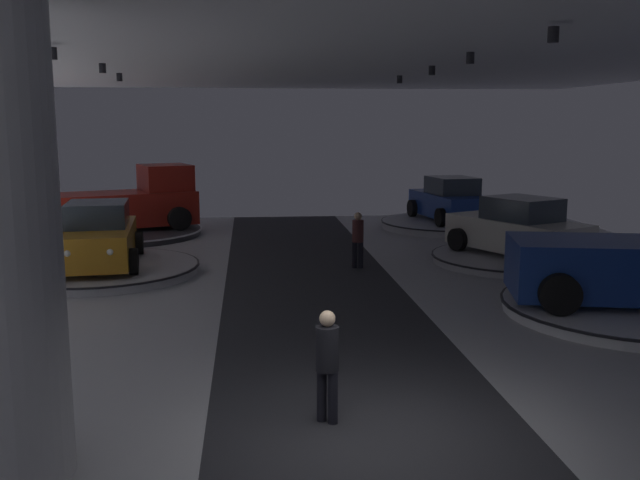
% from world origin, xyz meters
% --- Properties ---
extents(ground, '(24.00, 44.00, 0.06)m').
position_xyz_m(ground, '(0.00, 0.00, -0.02)').
color(ground, '#B2B2B7').
extents(display_platform_far_right, '(4.92, 4.92, 0.24)m').
position_xyz_m(display_platform_far_right, '(6.23, 11.16, 0.14)').
color(display_platform_far_right, '#B7B7BC').
rests_on(display_platform_far_right, ground).
extents(display_car_far_right, '(3.54, 4.56, 1.71)m').
position_xyz_m(display_car_far_right, '(6.24, 11.13, 1.00)').
color(display_car_far_right, silver).
rests_on(display_car_far_right, display_platform_far_right).
extents(display_platform_far_left, '(5.38, 5.38, 0.26)m').
position_xyz_m(display_platform_far_left, '(-5.63, 10.77, 0.14)').
color(display_platform_far_left, '#B7B7BC').
rests_on(display_platform_far_left, ground).
extents(display_car_far_left, '(2.56, 4.37, 1.71)m').
position_xyz_m(display_car_far_left, '(-5.64, 10.81, 1.02)').
color(display_car_far_left, '#B77519').
rests_on(display_car_far_left, display_platform_far_left).
extents(display_platform_mid_right, '(5.68, 5.68, 0.26)m').
position_xyz_m(display_platform_mid_right, '(6.68, 5.44, 0.15)').
color(display_platform_mid_right, silver).
rests_on(display_platform_mid_right, ground).
extents(display_platform_deep_right, '(5.33, 5.33, 0.29)m').
position_xyz_m(display_platform_deep_right, '(6.22, 18.06, 0.17)').
color(display_platform_deep_right, '#B7B7BC').
rests_on(display_platform_deep_right, ground).
extents(display_car_deep_right, '(2.69, 4.41, 1.71)m').
position_xyz_m(display_car_deep_right, '(6.22, 18.03, 1.06)').
color(display_car_deep_right, navy).
rests_on(display_car_deep_right, display_platform_deep_right).
extents(display_platform_deep_left, '(5.84, 5.84, 0.23)m').
position_xyz_m(display_platform_deep_left, '(-6.21, 17.46, 0.13)').
color(display_platform_deep_left, '#333338').
rests_on(display_platform_deep_left, ground).
extents(pickup_truck_deep_left, '(5.70, 4.11, 2.30)m').
position_xyz_m(pickup_truck_deep_left, '(-5.91, 17.58, 1.17)').
color(pickup_truck_deep_left, maroon).
rests_on(pickup_truck_deep_left, display_platform_deep_left).
extents(visitor_walking_near, '(0.32, 0.32, 1.59)m').
position_xyz_m(visitor_walking_near, '(1.48, 10.89, 0.91)').
color(visitor_walking_near, black).
rests_on(visitor_walking_near, ground).
extents(visitor_walking_far, '(0.32, 0.32, 1.59)m').
position_xyz_m(visitor_walking_far, '(-0.54, 0.66, 0.91)').
color(visitor_walking_far, black).
rests_on(visitor_walking_far, ground).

